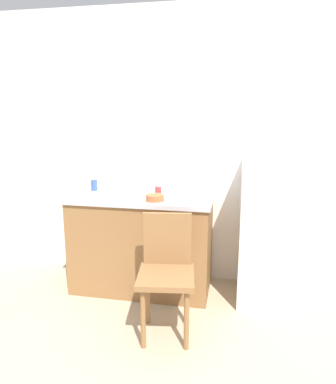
% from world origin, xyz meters
% --- Properties ---
extents(ground_plane, '(8.00, 8.00, 0.00)m').
position_xyz_m(ground_plane, '(0.00, 0.00, 0.00)').
color(ground_plane, tan).
extents(back_wall, '(4.80, 0.10, 2.56)m').
position_xyz_m(back_wall, '(0.00, 1.00, 1.28)').
color(back_wall, white).
rests_on(back_wall, ground_plane).
extents(cabinet_base, '(1.24, 0.60, 0.85)m').
position_xyz_m(cabinet_base, '(-0.38, 0.65, 0.42)').
color(cabinet_base, olive).
rests_on(cabinet_base, ground_plane).
extents(countertop, '(1.28, 0.64, 0.04)m').
position_xyz_m(countertop, '(-0.38, 0.65, 0.87)').
color(countertop, '#B7B7BC').
rests_on(countertop, cabinet_base).
extents(faucet, '(0.02, 0.02, 0.24)m').
position_xyz_m(faucet, '(-0.50, 0.90, 1.01)').
color(faucet, '#B7B7BC').
rests_on(faucet, countertop).
extents(refrigerator, '(0.55, 0.58, 1.22)m').
position_xyz_m(refrigerator, '(0.77, 0.66, 0.61)').
color(refrigerator, silver).
rests_on(refrigerator, ground_plane).
extents(chair, '(0.45, 0.45, 0.89)m').
position_xyz_m(chair, '(-0.02, 0.00, 0.50)').
color(chair, olive).
rests_on(chair, ground_plane).
extents(dish_tray, '(0.28, 0.20, 0.05)m').
position_xyz_m(dish_tray, '(-0.49, 0.54, 0.91)').
color(dish_tray, white).
rests_on(dish_tray, countertop).
extents(terracotta_bowl, '(0.15, 0.15, 0.05)m').
position_xyz_m(terracotta_bowl, '(-0.22, 0.47, 0.92)').
color(terracotta_bowl, '#B25B33').
rests_on(terracotta_bowl, countertop).
extents(cup_white, '(0.06, 0.06, 0.08)m').
position_xyz_m(cup_white, '(0.03, 0.63, 0.93)').
color(cup_white, white).
rests_on(cup_white, countertop).
extents(cup_blue, '(0.06, 0.06, 0.10)m').
position_xyz_m(cup_blue, '(-0.87, 0.75, 0.94)').
color(cup_blue, blue).
rests_on(cup_blue, countertop).
extents(cup_red, '(0.06, 0.06, 0.07)m').
position_xyz_m(cup_red, '(-0.24, 0.69, 0.93)').
color(cup_red, red).
rests_on(cup_red, countertop).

